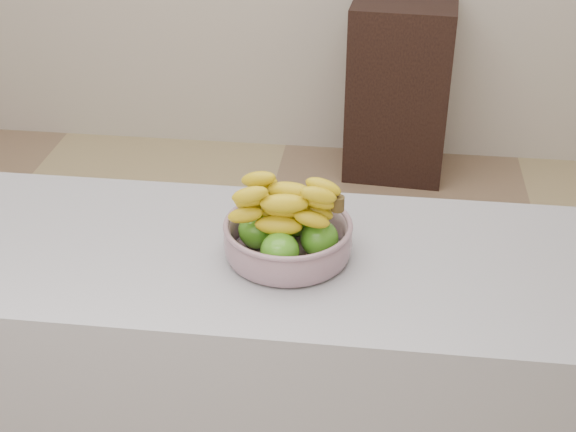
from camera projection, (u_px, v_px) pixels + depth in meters
The scene contains 4 objects.
ground at pixel (209, 405), 2.65m from camera, with size 4.00×4.00×0.00m, color tan.
counter at pixel (165, 393), 2.05m from camera, with size 2.00×0.60×0.90m, color #9999A1.
cabinet at pixel (399, 90), 3.88m from camera, with size 0.48×0.38×0.86m, color black.
fruit_bowl at pixel (288, 232), 1.76m from camera, with size 0.29×0.29×0.18m.
Camera 1 is at (0.50, -1.91, 1.89)m, focal length 50.00 mm.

